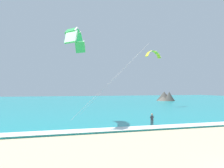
# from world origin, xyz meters

# --- Properties ---
(sea) EXTENTS (200.00, 120.00, 0.20)m
(sea) POSITION_xyz_m (0.00, 74.08, 0.10)
(sea) COLOR teal
(sea) RESTS_ON ground
(surf_foam) EXTENTS (200.00, 2.22, 0.04)m
(surf_foam) POSITION_xyz_m (0.00, 15.08, 0.22)
(surf_foam) COLOR white
(surf_foam) RESTS_ON sea
(surfboard) EXTENTS (1.01, 1.45, 0.09)m
(surfboard) POSITION_xyz_m (1.08, 16.33, 0.03)
(surfboard) COLOR yellow
(surfboard) RESTS_ON ground
(kitesurfer) EXTENTS (0.66, 0.66, 1.69)m
(kitesurfer) POSITION_xyz_m (1.09, 16.35, 0.94)
(kitesurfer) COLOR #232328
(kitesurfer) RESTS_ON ground
(kite_primary) EXTENTS (10.74, 7.25, 11.32)m
(kite_primary) POSITION_xyz_m (-8.15, 19.41, 11.45)
(kite_primary) COLOR green
(kite_distant) EXTENTS (5.19, 2.96, 1.85)m
(kite_distant) POSITION_xyz_m (14.76, 42.85, 13.94)
(kite_distant) COLOR yellow
(headland_right) EXTENTS (6.97, 7.57, 3.69)m
(headland_right) POSITION_xyz_m (32.77, 67.93, 1.71)
(headland_right) COLOR #665B51
(headland_right) RESTS_ON ground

